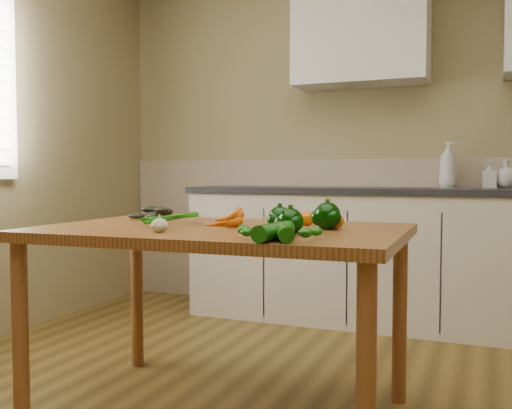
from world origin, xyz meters
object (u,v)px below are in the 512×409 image
object	(u,v)px
zucchini_a	(282,232)
soap_bottle_a	(448,165)
pepper_c	(291,222)
tomato_c	(335,221)
carrot_bunch	(212,217)
tomato_a	(278,217)
leafy_greens	(153,209)
zucchini_b	(274,231)
table	(221,248)
garlic_bulb	(160,225)
soap_bottle_b	(490,175)
soap_bottle_c	(506,174)
pepper_b	(327,216)
tomato_b	(307,219)
pepper_a	(280,219)

from	to	relation	value
zucchini_a	soap_bottle_a	bearing A→B (deg)	80.80
pepper_c	tomato_c	distance (m)	0.30
carrot_bunch	tomato_a	world-z (taller)	same
leafy_greens	zucchini_a	size ratio (longest dim) A/B	0.91
tomato_a	tomato_c	bearing A→B (deg)	-4.59
tomato_c	zucchini_b	size ratio (longest dim) A/B	0.31
table	pepper_c	world-z (taller)	pepper_c
pepper_c	garlic_bulb	bearing A→B (deg)	-166.61
soap_bottle_b	zucchini_a	distance (m)	2.25
soap_bottle_c	tomato_c	distance (m)	1.87
table	zucchini_b	xyz separation A→B (m)	(0.36, -0.35, 0.11)
pepper_b	tomato_c	distance (m)	0.07
pepper_b	tomato_b	size ratio (longest dim) A/B	1.63
garlic_bulb	zucchini_b	distance (m)	0.48
soap_bottle_a	tomato_a	size ratio (longest dim) A/B	3.83
tomato_b	zucchini_b	size ratio (longest dim) A/B	0.29
tomato_b	zucchini_b	bearing A→B (deg)	-84.17
tomato_c	table	bearing A→B (deg)	-164.79
carrot_bunch	pepper_b	bearing A→B (deg)	2.81
pepper_b	table	bearing A→B (deg)	-171.97
tomato_c	tomato_b	bearing A→B (deg)	152.76
soap_bottle_b	soap_bottle_a	bearing A→B (deg)	154.83
tomato_b	tomato_c	xyz separation A→B (m)	(0.14, -0.07, 0.00)
leafy_greens	zucchini_b	world-z (taller)	leafy_greens
garlic_bulb	soap_bottle_b	bearing A→B (deg)	62.08
garlic_bulb	pepper_c	size ratio (longest dim) A/B	0.66
pepper_a	tomato_a	world-z (taller)	pepper_a
soap_bottle_b	soap_bottle_c	world-z (taller)	soap_bottle_c
soap_bottle_c	zucchini_b	xyz separation A→B (m)	(-0.73, -2.22, -0.19)
carrot_bunch	table	bearing A→B (deg)	-26.29
garlic_bulb	pepper_c	bearing A→B (deg)	13.39
tomato_c	zucchini_b	bearing A→B (deg)	-100.01
zucchini_a	tomato_a	bearing A→B (deg)	111.83
leafy_greens	pepper_a	world-z (taller)	leafy_greens
soap_bottle_b	soap_bottle_c	bearing A→B (deg)	15.16
soap_bottle_a	tomato_a	world-z (taller)	soap_bottle_a
soap_bottle_a	pepper_a	xyz separation A→B (m)	(-0.47, -1.93, -0.23)
tomato_a	soap_bottle_a	bearing A→B (deg)	72.60
carrot_bunch	tomato_b	world-z (taller)	carrot_bunch
soap_bottle_a	soap_bottle_b	distance (m)	0.27
pepper_b	zucchini_a	bearing A→B (deg)	-96.53
table	tomato_c	xyz separation A→B (m)	(0.44, 0.12, 0.12)
soap_bottle_a	pepper_b	xyz separation A→B (m)	(-0.31, -1.83, -0.22)
garlic_bulb	pepper_a	distance (m)	0.45
carrot_bunch	leafy_greens	size ratio (longest dim) A/B	1.30
leafy_greens	pepper_b	world-z (taller)	same
tomato_a	pepper_a	bearing A→B (deg)	-67.39
leafy_greens	tomato_b	size ratio (longest dim) A/B	3.25
table	tomato_c	distance (m)	0.47
tomato_c	pepper_c	bearing A→B (deg)	-107.55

